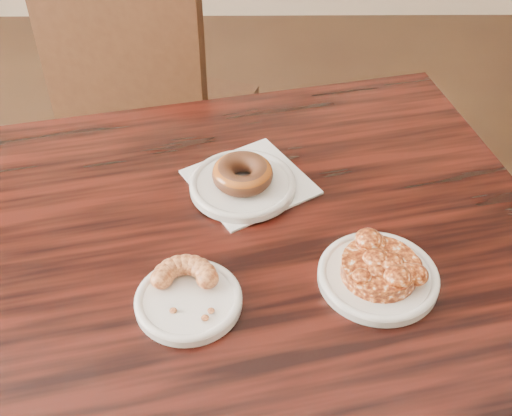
{
  "coord_description": "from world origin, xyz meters",
  "views": [
    {
      "loc": [
        0.07,
        -0.48,
        1.42
      ],
      "look_at": [
        0.07,
        0.2,
        0.8
      ],
      "focal_mm": 45.0,
      "sensor_mm": 36.0,
      "label": 1
    }
  ],
  "objects_px": {
    "apple_fritter": "(380,265)",
    "glazed_donut": "(243,174)",
    "cafe_table": "(269,398)",
    "cruller_fragment": "(187,291)",
    "chair_far": "(165,117)"
  },
  "relations": [
    {
      "from": "apple_fritter",
      "to": "glazed_donut",
      "type": "bearing_deg",
      "value": 134.22
    },
    {
      "from": "cafe_table",
      "to": "cruller_fragment",
      "type": "distance_m",
      "value": 0.43
    },
    {
      "from": "glazed_donut",
      "to": "cruller_fragment",
      "type": "height_order",
      "value": "glazed_donut"
    },
    {
      "from": "chair_far",
      "to": "apple_fritter",
      "type": "height_order",
      "value": "chair_far"
    },
    {
      "from": "chair_far",
      "to": "cafe_table",
      "type": "bearing_deg",
      "value": 126.91
    },
    {
      "from": "cafe_table",
      "to": "cruller_fragment",
      "type": "xyz_separation_m",
      "value": [
        -0.11,
        -0.09,
        0.4
      ]
    },
    {
      "from": "cafe_table",
      "to": "apple_fritter",
      "type": "xyz_separation_m",
      "value": [
        0.14,
        -0.05,
        0.4
      ]
    },
    {
      "from": "cafe_table",
      "to": "cruller_fragment",
      "type": "height_order",
      "value": "cruller_fragment"
    },
    {
      "from": "chair_far",
      "to": "cruller_fragment",
      "type": "distance_m",
      "value": 0.95
    },
    {
      "from": "cafe_table",
      "to": "glazed_donut",
      "type": "distance_m",
      "value": 0.44
    },
    {
      "from": "apple_fritter",
      "to": "cruller_fragment",
      "type": "xyz_separation_m",
      "value": [
        -0.26,
        -0.04,
        -0.0
      ]
    },
    {
      "from": "chair_far",
      "to": "glazed_donut",
      "type": "height_order",
      "value": "chair_far"
    },
    {
      "from": "chair_far",
      "to": "apple_fritter",
      "type": "xyz_separation_m",
      "value": [
        0.4,
        -0.84,
        0.33
      ]
    },
    {
      "from": "apple_fritter",
      "to": "cruller_fragment",
      "type": "relative_size",
      "value": 1.37
    },
    {
      "from": "chair_far",
      "to": "cruller_fragment",
      "type": "height_order",
      "value": "chair_far"
    }
  ]
}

